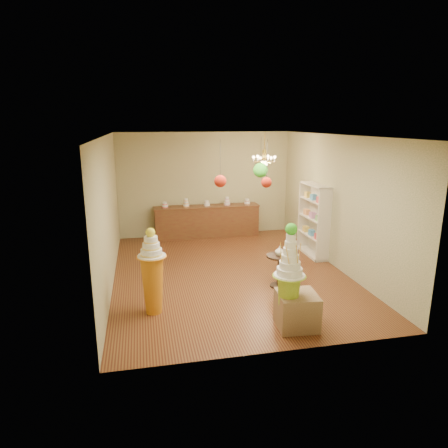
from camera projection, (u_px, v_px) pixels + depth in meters
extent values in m
plane|color=#572E17|center=(229.00, 272.00, 8.92)|extent=(6.50, 6.50, 0.00)
plane|color=white|center=(229.00, 135.00, 8.18)|extent=(6.50, 6.50, 0.00)
cube|color=tan|center=(205.00, 184.00, 11.63)|extent=(5.00, 0.04, 3.00)
cube|color=tan|center=(281.00, 255.00, 5.47)|extent=(5.00, 0.04, 3.00)
cube|color=tan|center=(109.00, 212.00, 8.05)|extent=(0.04, 6.50, 3.00)
cube|color=tan|center=(337.00, 202.00, 9.05)|extent=(0.04, 6.50, 3.00)
cone|color=#94B327|center=(288.00, 302.00, 6.41)|extent=(0.41, 0.41, 0.90)
cylinder|color=white|center=(289.00, 275.00, 6.29)|extent=(0.56, 0.56, 0.03)
cylinder|color=white|center=(289.00, 271.00, 6.27)|extent=(0.45, 0.45, 0.11)
cylinder|color=white|center=(290.00, 265.00, 6.25)|extent=(0.37, 0.37, 0.11)
cylinder|color=white|center=(290.00, 258.00, 6.22)|extent=(0.31, 0.31, 0.11)
cylinder|color=white|center=(290.00, 251.00, 6.19)|extent=(0.25, 0.25, 0.11)
cylinder|color=white|center=(291.00, 244.00, 6.17)|extent=(0.21, 0.21, 0.11)
cylinder|color=white|center=(291.00, 238.00, 6.14)|extent=(0.17, 0.17, 0.11)
sphere|color=green|center=(291.00, 229.00, 6.10)|extent=(0.18, 0.18, 0.18)
cone|color=#C37216|center=(153.00, 285.00, 6.94)|extent=(0.48, 0.48, 1.03)
cylinder|color=white|center=(152.00, 256.00, 6.81)|extent=(0.58, 0.58, 0.03)
cylinder|color=white|center=(151.00, 252.00, 6.79)|extent=(0.43, 0.43, 0.11)
cylinder|color=white|center=(151.00, 246.00, 6.76)|extent=(0.35, 0.35, 0.11)
cylinder|color=white|center=(151.00, 240.00, 6.74)|extent=(0.28, 0.28, 0.11)
sphere|color=gold|center=(150.00, 233.00, 6.71)|extent=(0.16, 0.16, 0.16)
cube|color=#906F4E|center=(297.00, 310.00, 6.50)|extent=(0.69, 0.69, 0.57)
cube|color=#57321B|center=(207.00, 222.00, 11.63)|extent=(3.00, 0.50, 0.90)
cube|color=#57321B|center=(207.00, 206.00, 11.51)|extent=(3.04, 0.54, 0.03)
cylinder|color=white|center=(165.00, 205.00, 11.25)|extent=(0.18, 0.18, 0.16)
cylinder|color=white|center=(186.00, 203.00, 11.36)|extent=(0.18, 0.18, 0.24)
cylinder|color=white|center=(207.00, 203.00, 11.49)|extent=(0.18, 0.18, 0.16)
cylinder|color=white|center=(227.00, 201.00, 11.60)|extent=(0.18, 0.18, 0.24)
cylinder|color=white|center=(247.00, 201.00, 11.73)|extent=(0.18, 0.18, 0.16)
cube|color=beige|center=(319.00, 220.00, 9.95)|extent=(0.04, 1.20, 1.80)
cube|color=beige|center=(312.00, 236.00, 10.02)|extent=(0.30, 1.14, 0.03)
cube|color=beige|center=(313.00, 218.00, 9.91)|extent=(0.30, 1.14, 0.03)
cube|color=beige|center=(314.00, 200.00, 9.80)|extent=(0.30, 1.14, 0.03)
cylinder|color=black|center=(278.00, 286.00, 8.16)|extent=(0.44, 0.44, 0.03)
cylinder|color=black|center=(279.00, 271.00, 8.09)|extent=(0.09, 0.09, 0.65)
cylinder|color=black|center=(279.00, 256.00, 8.01)|extent=(0.66, 0.66, 0.03)
imported|color=beige|center=(280.00, 251.00, 7.98)|extent=(0.20, 0.20, 0.19)
cylinder|color=#3D362C|center=(220.00, 160.00, 6.39)|extent=(0.01, 0.01, 0.67)
sphere|color=#AB2311|center=(220.00, 181.00, 6.48)|extent=(0.20, 0.20, 0.20)
cylinder|color=#3D362C|center=(261.00, 154.00, 7.32)|extent=(0.01, 0.01, 0.60)
sphere|color=green|center=(261.00, 170.00, 7.40)|extent=(0.27, 0.27, 0.27)
cylinder|color=#3D362C|center=(267.00, 161.00, 6.44)|extent=(0.01, 0.01, 0.69)
sphere|color=#AB2311|center=(266.00, 182.00, 6.52)|extent=(0.17, 0.17, 0.17)
cylinder|color=gold|center=(265.00, 144.00, 9.85)|extent=(0.02, 0.02, 0.50)
cylinder|color=gold|center=(264.00, 156.00, 9.92)|extent=(0.10, 0.10, 0.30)
sphere|color=#EABC80|center=(264.00, 164.00, 9.97)|extent=(0.18, 0.18, 0.18)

